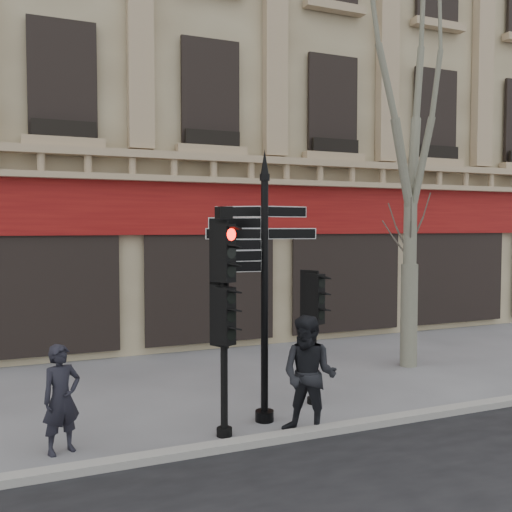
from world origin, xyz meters
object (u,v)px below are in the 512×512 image
(traffic_signal_secondary, at_px, (314,313))
(pedestrian_a, at_px, (61,399))
(traffic_signal_main, at_px, (224,292))
(pedestrian_b, at_px, (309,375))
(fingerpost, at_px, (265,240))
(plane_tree, at_px, (412,86))

(traffic_signal_secondary, height_order, pedestrian_a, traffic_signal_secondary)
(traffic_signal_main, height_order, traffic_signal_secondary, traffic_signal_main)
(traffic_signal_main, height_order, pedestrian_b, traffic_signal_main)
(traffic_signal_main, height_order, pedestrian_a, traffic_signal_main)
(fingerpost, bearing_deg, traffic_signal_secondary, 39.92)
(traffic_signal_secondary, distance_m, pedestrian_b, 1.68)
(fingerpost, bearing_deg, plane_tree, 41.74)
(traffic_signal_main, xyz_separation_m, pedestrian_b, (1.21, -0.43, -1.27))
(traffic_signal_secondary, relative_size, plane_tree, 0.26)
(pedestrian_b, bearing_deg, plane_tree, 82.00)
(pedestrian_b, bearing_deg, pedestrian_a, -144.74)
(fingerpost, distance_m, pedestrian_a, 3.81)
(traffic_signal_secondary, bearing_deg, pedestrian_b, -145.40)
(fingerpost, distance_m, pedestrian_b, 2.22)
(traffic_signal_secondary, distance_m, plane_tree, 5.91)
(traffic_signal_main, bearing_deg, traffic_signal_secondary, -1.18)
(pedestrian_a, bearing_deg, traffic_signal_main, -29.61)
(traffic_signal_main, distance_m, pedestrian_b, 1.81)
(traffic_signal_secondary, bearing_deg, pedestrian_a, 163.50)
(fingerpost, relative_size, traffic_signal_secondary, 1.88)
(plane_tree, relative_size, pedestrian_b, 4.92)
(traffic_signal_main, bearing_deg, plane_tree, 0.13)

